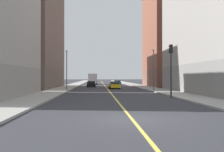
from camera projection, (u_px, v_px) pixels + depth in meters
ground_plane at (132, 119)px, 12.67m from camera, size 400.00×400.00×0.00m
sidewalk_left at (136, 85)px, 62.05m from camera, size 3.48×168.00×0.15m
sidewalk_right at (73, 85)px, 61.12m from camera, size 3.48×168.00×0.15m
lane_center_stripe at (105, 86)px, 61.58m from camera, size 0.16×154.00×0.01m
building_left_near at (214, 12)px, 33.05m from camera, size 8.56×21.97×21.67m
building_left_mid at (167, 37)px, 55.52m from camera, size 8.56×15.74×22.10m
building_right_midblock at (35, 33)px, 47.60m from camera, size 8.56×21.93×21.06m
traffic_light_left_near at (171, 63)px, 25.33m from camera, size 0.40×0.32×5.49m
street_lamp_left_near at (154, 65)px, 37.65m from camera, size 0.36×0.36×6.34m
street_lamp_right_near at (67, 65)px, 39.98m from camera, size 0.36×0.36×6.37m
car_black at (91, 84)px, 53.21m from camera, size 1.99×4.32×1.27m
car_yellow at (114, 85)px, 45.62m from camera, size 1.95×4.48×1.24m
car_teal at (117, 83)px, 62.66m from camera, size 1.97×4.32×1.28m
box_truck at (93, 79)px, 70.34m from camera, size 2.53×6.66×3.05m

